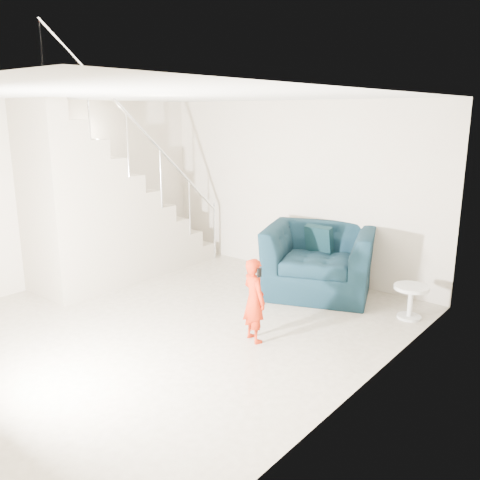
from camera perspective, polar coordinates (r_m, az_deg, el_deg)
name	(u,v)px	position (r m, az deg, el deg)	size (l,w,h in m)	color
floor	(169,324)	(6.37, -8.02, -9.28)	(5.50, 5.50, 0.00)	gray
ceiling	(160,95)	(5.86, -8.95, 15.75)	(5.50, 5.50, 0.00)	silver
back_wall	(295,189)	(8.05, 6.22, 5.71)	(5.00, 5.00, 0.00)	beige
left_wall	(49,194)	(7.98, -20.69, 4.81)	(5.50, 5.50, 0.00)	beige
right_wall	(363,252)	(4.49, 13.60, -1.35)	(5.50, 5.50, 0.00)	beige
armchair	(319,260)	(7.29, 8.89, -2.27)	(1.48, 1.29, 0.96)	black
toddler	(254,300)	(5.71, 1.60, -6.76)	(0.35, 0.23, 0.97)	#98040B
side_table	(411,297)	(6.72, 18.62, -6.04)	(0.43, 0.43, 0.43)	silver
staircase	(103,220)	(7.92, -15.18, 2.20)	(1.02, 3.03, 3.62)	#ADA089
cushion	(319,239)	(7.48, 8.88, 0.10)	(0.41, 0.12, 0.39)	black
throw	(279,246)	(7.52, 4.42, -0.66)	(0.05, 0.46, 0.52)	black
phone	(259,273)	(5.48, 2.18, -3.68)	(0.02, 0.05, 0.10)	black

